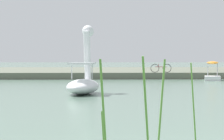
# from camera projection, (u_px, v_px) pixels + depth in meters

# --- Properties ---
(shore_bank_far) EXTENTS (111.94, 25.30, 0.52)m
(shore_bank_far) POSITION_uv_depth(u_px,v_px,m) (122.00, 72.00, 45.76)
(shore_bank_far) COLOR #5B6051
(shore_bank_far) RESTS_ON ground_plane
(swan_boat) EXTENTS (1.84, 3.16, 3.16)m
(swan_boat) POSITION_uv_depth(u_px,v_px,m) (84.00, 80.00, 19.03)
(swan_boat) COLOR white
(swan_boat) RESTS_ON ground_plane
(pedal_boat_orange) EXTENTS (1.55, 2.13, 1.41)m
(pedal_boat_orange) POSITION_uv_depth(u_px,v_px,m) (212.00, 75.00, 31.48)
(pedal_boat_orange) COLOR white
(pedal_boat_orange) RESTS_ON ground_plane
(bicycle_parked) EXTENTS (1.63, 0.30, 0.69)m
(bicycle_parked) POSITION_uv_depth(u_px,v_px,m) (161.00, 68.00, 33.85)
(bicycle_parked) COLOR black
(bicycle_parked) RESTS_ON shore_bank_far
(reed_clump_foreground) EXTENTS (2.67, 1.38, 1.59)m
(reed_clump_foreground) POSITION_uv_depth(u_px,v_px,m) (191.00, 126.00, 5.53)
(reed_clump_foreground) COLOR #568E38
(reed_clump_foreground) RESTS_ON ground_plane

